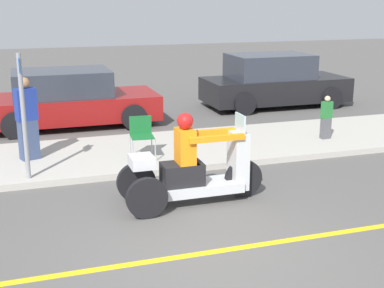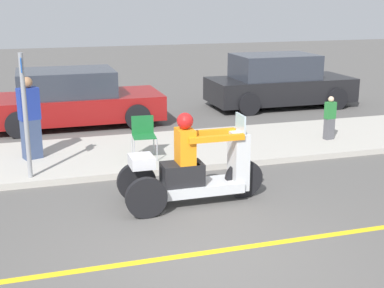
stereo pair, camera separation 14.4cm
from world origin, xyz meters
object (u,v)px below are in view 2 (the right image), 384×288
object	(u,v)px
motorcycle_trike	(193,172)
parked_car_lot_left	(278,82)
spectator_mid_group	(330,119)
spectator_far_back	(30,120)
folding_chair_set_back	(143,133)
street_sign	(25,111)
parked_car_lot_center	(73,99)

from	to	relation	value
motorcycle_trike	parked_car_lot_left	xyz separation A→B (m)	(4.76, 6.74, 0.20)
spectator_mid_group	motorcycle_trike	bearing A→B (deg)	-147.89
spectator_mid_group	spectator_far_back	xyz separation A→B (m)	(-6.40, 0.43, 0.31)
folding_chair_set_back	parked_car_lot_left	bearing A→B (deg)	40.95
spectator_mid_group	spectator_far_back	bearing A→B (deg)	176.19
street_sign	folding_chair_set_back	bearing A→B (deg)	15.90
folding_chair_set_back	parked_car_lot_left	world-z (taller)	parked_car_lot_left
spectator_mid_group	spectator_far_back	size ratio (longest dim) A/B	0.60
parked_car_lot_left	parked_car_lot_center	distance (m)	6.15
spectator_far_back	street_sign	bearing A→B (deg)	-92.90
spectator_far_back	spectator_mid_group	bearing A→B (deg)	-3.81
parked_car_lot_center	street_sign	distance (m)	4.55
motorcycle_trike	spectator_mid_group	size ratio (longest dim) A/B	2.42
folding_chair_set_back	street_sign	size ratio (longest dim) A/B	0.37
spectator_far_back	parked_car_lot_left	distance (m)	8.14
motorcycle_trike	parked_car_lot_left	distance (m)	8.25
spectator_mid_group	parked_car_lot_left	xyz separation A→B (m)	(0.79, 4.24, 0.15)
motorcycle_trike	street_sign	xyz separation A→B (m)	(-2.49, 1.72, 0.79)
motorcycle_trike	folding_chair_set_back	world-z (taller)	motorcycle_trike
spectator_far_back	motorcycle_trike	bearing A→B (deg)	-50.25
parked_car_lot_left	spectator_far_back	bearing A→B (deg)	-152.03
motorcycle_trike	parked_car_lot_center	xyz separation A→B (m)	(-1.35, 6.08, 0.15)
spectator_mid_group	parked_car_lot_center	xyz separation A→B (m)	(-5.32, 3.58, 0.09)
spectator_mid_group	folding_chair_set_back	world-z (taller)	spectator_mid_group
spectator_mid_group	street_sign	bearing A→B (deg)	-173.20
spectator_mid_group	parked_car_lot_center	distance (m)	6.42
motorcycle_trike	spectator_mid_group	bearing A→B (deg)	32.11
spectator_mid_group	street_sign	size ratio (longest dim) A/B	0.44
parked_car_lot_center	folding_chair_set_back	bearing A→B (deg)	-74.25
motorcycle_trike	spectator_far_back	bearing A→B (deg)	129.75
folding_chair_set_back	street_sign	distance (m)	2.38
parked_car_lot_center	street_sign	bearing A→B (deg)	-104.67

